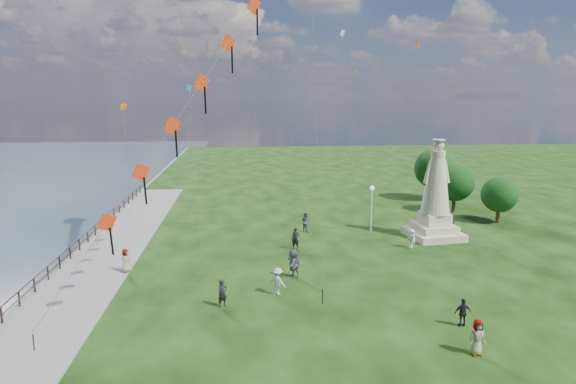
{
  "coord_description": "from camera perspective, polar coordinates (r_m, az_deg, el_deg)",
  "views": [
    {
      "loc": [
        -3.78,
        -22.14,
        11.53
      ],
      "look_at": [
        -1.0,
        8.0,
        5.5
      ],
      "focal_mm": 30.0,
      "sensor_mm": 36.0,
      "label": 1
    }
  ],
  "objects": [
    {
      "name": "person_0",
      "position": [
        27.53,
        -7.77,
        -11.81
      ],
      "size": [
        0.69,
        0.62,
        1.58
      ],
      "primitive_type": "imported",
      "rotation": [
        0.0,
        0.0,
        0.55
      ],
      "color": "black",
      "rests_on": "ground"
    },
    {
      "name": "person_11",
      "position": [
        31.44,
        0.55,
        -8.45
      ],
      "size": [
        0.78,
        1.73,
        1.85
      ],
      "primitive_type": "imported",
      "rotation": [
        0.0,
        0.0,
        4.69
      ],
      "color": "#595960",
      "rests_on": "ground"
    },
    {
      "name": "statue",
      "position": [
        41.29,
        17.06,
        -1.05
      ],
      "size": [
        4.51,
        4.51,
        8.14
      ],
      "rotation": [
        0.0,
        0.0,
        0.14
      ],
      "color": "tan",
      "rests_on": "ground"
    },
    {
      "name": "person_10",
      "position": [
        33.86,
        -18.69,
        -7.85
      ],
      "size": [
        0.64,
        0.86,
        1.57
      ],
      "primitive_type": "imported",
      "rotation": [
        0.0,
        0.0,
        1.34
      ],
      "color": "#595960",
      "rests_on": "ground"
    },
    {
      "name": "small_kites",
      "position": [
        45.46,
        3.07,
        15.29
      ],
      "size": [
        30.0,
        18.79,
        28.21
      ],
      "color": "teal",
      "rests_on": "ground"
    },
    {
      "name": "person_7",
      "position": [
        41.71,
        2.09,
        -3.54
      ],
      "size": [
        0.96,
        0.97,
        1.74
      ],
      "primitive_type": "imported",
      "rotation": [
        0.0,
        0.0,
        2.33
      ],
      "color": "#595960",
      "rests_on": "ground"
    },
    {
      "name": "person_4",
      "position": [
        24.24,
        21.49,
        -15.73
      ],
      "size": [
        0.86,
        0.57,
        1.68
      ],
      "primitive_type": "imported",
      "rotation": [
        0.0,
        0.0,
        0.09
      ],
      "color": "#595960",
      "rests_on": "ground"
    },
    {
      "name": "person_6",
      "position": [
        36.92,
        0.9,
        -5.54
      ],
      "size": [
        0.72,
        0.59,
        1.72
      ],
      "primitive_type": "imported",
      "rotation": [
        0.0,
        0.0,
        -0.33
      ],
      "color": "black",
      "rests_on": "ground"
    },
    {
      "name": "person_2",
      "position": [
        28.85,
        -1.22,
        -10.54
      ],
      "size": [
        1.15,
        1.1,
        1.63
      ],
      "primitive_type": "imported",
      "rotation": [
        0.0,
        0.0,
        2.42
      ],
      "color": "silver",
      "rests_on": "ground"
    },
    {
      "name": "person_3",
      "position": [
        26.7,
        20.03,
        -13.28
      ],
      "size": [
        0.88,
        0.45,
        1.49
      ],
      "primitive_type": "imported",
      "rotation": [
        0.0,
        0.0,
        3.14
      ],
      "color": "black",
      "rests_on": "ground"
    },
    {
      "name": "lamppost",
      "position": [
        41.32,
        9.9,
        -0.83
      ],
      "size": [
        0.38,
        0.38,
        4.15
      ],
      "color": "silver",
      "rests_on": "ground"
    },
    {
      "name": "person_1",
      "position": [
        31.4,
        0.86,
        -8.6
      ],
      "size": [
        0.95,
        0.96,
        1.72
      ],
      "primitive_type": "imported",
      "rotation": [
        0.0,
        0.0,
        -0.8
      ],
      "color": "#595960",
      "rests_on": "ground"
    },
    {
      "name": "person_9",
      "position": [
        43.25,
        18.62,
        -3.76
      ],
      "size": [
        0.94,
        0.96,
        1.52
      ],
      "primitive_type": "imported",
      "rotation": [
        0.0,
        0.0,
        -0.81
      ],
      "color": "black",
      "rests_on": "ground"
    },
    {
      "name": "waterfront",
      "position": [
        35.14,
        -24.27,
        -9.04
      ],
      "size": [
        200.0,
        200.0,
        1.51
      ],
      "color": "#2E3B46",
      "rests_on": "ground"
    },
    {
      "name": "tree_row",
      "position": [
        53.07,
        18.86,
        1.69
      ],
      "size": [
        6.01,
        14.12,
        5.86
      ],
      "color": "#382314",
      "rests_on": "ground"
    },
    {
      "name": "red_kite_train",
      "position": [
        26.95,
        -12.15,
        9.33
      ],
      "size": [
        10.93,
        9.35,
        17.32
      ],
      "color": "black",
      "rests_on": "ground"
    },
    {
      "name": "person_8",
      "position": [
        38.47,
        14.39,
        -5.35
      ],
      "size": [
        0.77,
        1.09,
        1.52
      ],
      "primitive_type": "imported",
      "rotation": [
        0.0,
        0.0,
        -1.28
      ],
      "color": "silver",
      "rests_on": "ground"
    }
  ]
}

